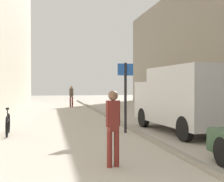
# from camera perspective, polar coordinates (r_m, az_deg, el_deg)

# --- Properties ---
(ground_plane) EXTENTS (80.00, 80.00, 0.00)m
(ground_plane) POSITION_cam_1_polar(r_m,az_deg,el_deg) (14.47, -5.60, -5.93)
(ground_plane) COLOR #A8A093
(kerb_strip) EXTENTS (0.16, 40.00, 0.12)m
(kerb_strip) POSITION_cam_1_polar(r_m,az_deg,el_deg) (14.71, 0.56, -5.58)
(kerb_strip) COLOR gray
(kerb_strip) RESTS_ON ground_plane
(pedestrian_main_foreground) EXTENTS (0.34, 0.24, 1.75)m
(pedestrian_main_foreground) POSITION_cam_1_polar(r_m,az_deg,el_deg) (24.59, -7.81, -0.71)
(pedestrian_main_foreground) COLOR maroon
(pedestrian_main_foreground) RESTS_ON ground_plane
(pedestrian_mid_block) EXTENTS (0.32, 0.22, 1.64)m
(pedestrian_mid_block) POSITION_cam_1_polar(r_m,az_deg,el_deg) (6.41, 0.20, -6.14)
(pedestrian_mid_block) COLOR maroon
(pedestrian_mid_block) RESTS_ON ground_plane
(delivery_van) EXTENTS (2.43, 5.09, 2.43)m
(delivery_van) POSITION_cam_1_polar(r_m,az_deg,el_deg) (11.47, 13.79, -1.24)
(delivery_van) COLOR #B7B7BC
(delivery_van) RESTS_ON ground_plane
(street_sign_post) EXTENTS (0.60, 0.10, 2.60)m
(street_sign_post) POSITION_cam_1_polar(r_m,az_deg,el_deg) (11.03, 2.59, -0.04)
(street_sign_post) COLOR black
(street_sign_post) RESTS_ON ground_plane
(bicycle_leaning) EXTENTS (0.18, 1.77, 0.98)m
(bicycle_leaning) POSITION_cam_1_polar(r_m,az_deg,el_deg) (11.24, -19.34, -6.03)
(bicycle_leaning) COLOR black
(bicycle_leaning) RESTS_ON ground_plane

